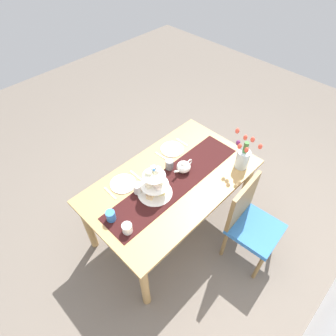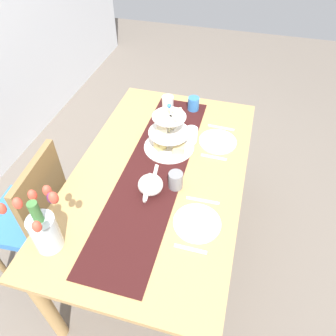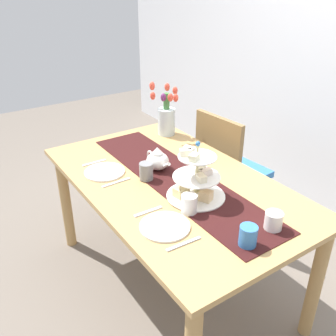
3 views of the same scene
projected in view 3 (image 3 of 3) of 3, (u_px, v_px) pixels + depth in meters
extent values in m
plane|color=#6B6056|center=(172.00, 281.00, 2.42)|extent=(8.00, 8.00, 0.00)
cube|color=tan|center=(172.00, 182.00, 2.08)|extent=(1.58, 0.93, 0.03)
cylinder|color=tan|center=(66.00, 202.00, 2.59)|extent=(0.07, 0.07, 0.72)
cylinder|color=tan|center=(162.00, 172.00, 2.98)|extent=(0.07, 0.07, 0.72)
cylinder|color=tan|center=(316.00, 283.00, 1.91)|extent=(0.07, 0.07, 0.72)
cylinder|color=olive|center=(265.00, 200.00, 2.89)|extent=(0.04, 0.04, 0.41)
cylinder|color=olive|center=(231.00, 182.00, 3.14)|extent=(0.04, 0.04, 0.41)
cylinder|color=olive|center=(232.00, 217.00, 2.69)|extent=(0.04, 0.04, 0.41)
cylinder|color=olive|center=(199.00, 196.00, 2.95)|extent=(0.04, 0.04, 0.41)
cube|color=#3370B7|center=(234.00, 172.00, 2.81)|extent=(0.45, 0.45, 0.05)
cube|color=olive|center=(218.00, 148.00, 2.59)|extent=(0.42, 0.07, 0.45)
cube|color=black|center=(177.00, 178.00, 2.08)|extent=(1.42, 0.33, 0.00)
cylinder|color=beige|center=(197.00, 172.00, 1.85)|extent=(0.01, 0.01, 0.28)
cylinder|color=white|center=(196.00, 196.00, 1.91)|extent=(0.30, 0.30, 0.01)
cylinder|color=white|center=(197.00, 177.00, 1.86)|extent=(0.24, 0.24, 0.01)
cylinder|color=white|center=(197.00, 157.00, 1.81)|extent=(0.19, 0.19, 0.01)
cube|color=beige|center=(206.00, 196.00, 1.86)|extent=(0.07, 0.07, 0.05)
cube|color=#E5D27C|center=(199.00, 186.00, 1.95)|extent=(0.08, 0.08, 0.05)
cube|color=#D5C285|center=(181.00, 192.00, 1.89)|extent=(0.07, 0.08, 0.05)
cube|color=beige|center=(201.00, 178.00, 1.81)|extent=(0.06, 0.05, 0.03)
cube|color=silver|center=(206.00, 172.00, 1.86)|extent=(0.04, 0.06, 0.03)
cube|color=beige|center=(201.00, 170.00, 1.89)|extent=(0.06, 0.07, 0.03)
cube|color=silver|center=(189.00, 150.00, 1.84)|extent=(0.07, 0.05, 0.03)
cube|color=beige|center=(185.00, 152.00, 1.81)|extent=(0.06, 0.07, 0.03)
cube|color=beige|center=(194.00, 157.00, 1.76)|extent=(0.06, 0.07, 0.03)
sphere|color=#3370B7|center=(198.00, 144.00, 1.78)|extent=(0.02, 0.02, 0.02)
ellipsoid|color=white|center=(158.00, 161.00, 2.16)|extent=(0.13, 0.13, 0.10)
cone|color=white|center=(157.00, 150.00, 2.13)|extent=(0.06, 0.06, 0.04)
cylinder|color=white|center=(166.00, 165.00, 2.09)|extent=(0.07, 0.02, 0.06)
torus|color=white|center=(150.00, 156.00, 2.22)|extent=(0.07, 0.01, 0.07)
cylinder|color=silver|center=(167.00, 122.00, 2.62)|extent=(0.12, 0.12, 0.18)
cylinder|color=#3D7538|center=(166.00, 102.00, 2.56)|extent=(0.04, 0.04, 0.12)
ellipsoid|color=#EF4C38|center=(170.00, 97.00, 2.46)|extent=(0.04, 0.04, 0.06)
ellipsoid|color=#EF4C38|center=(176.00, 98.00, 2.52)|extent=(0.04, 0.04, 0.06)
ellipsoid|color=#EF4C38|center=(175.00, 91.00, 2.62)|extent=(0.04, 0.04, 0.06)
ellipsoid|color=#EF4C38|center=(167.00, 87.00, 2.55)|extent=(0.04, 0.04, 0.06)
ellipsoid|color=#EF4C38|center=(153.00, 96.00, 2.57)|extent=(0.04, 0.04, 0.06)
ellipsoid|color=#EF4C38|center=(152.00, 86.00, 2.44)|extent=(0.04, 0.04, 0.06)
ellipsoid|color=#6B2860|center=(163.00, 97.00, 2.47)|extent=(0.04, 0.04, 0.06)
cylinder|color=white|center=(273.00, 221.00, 1.66)|extent=(0.08, 0.08, 0.08)
cylinder|color=white|center=(105.00, 172.00, 2.15)|extent=(0.23, 0.23, 0.01)
cube|color=silver|center=(94.00, 163.00, 2.25)|extent=(0.02, 0.15, 0.01)
cube|color=silver|center=(116.00, 183.00, 2.04)|extent=(0.02, 0.17, 0.01)
cylinder|color=white|center=(165.00, 226.00, 1.68)|extent=(0.23, 0.23, 0.01)
cube|color=silver|center=(148.00, 211.00, 1.79)|extent=(0.02, 0.15, 0.01)
cube|color=silver|center=(184.00, 244.00, 1.58)|extent=(0.02, 0.17, 0.01)
cylinder|color=slate|center=(146.00, 171.00, 2.05)|extent=(0.08, 0.08, 0.09)
cylinder|color=white|center=(189.00, 204.00, 1.77)|extent=(0.08, 0.08, 0.09)
cylinder|color=#3370B7|center=(248.00, 236.00, 1.55)|extent=(0.08, 0.08, 0.09)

